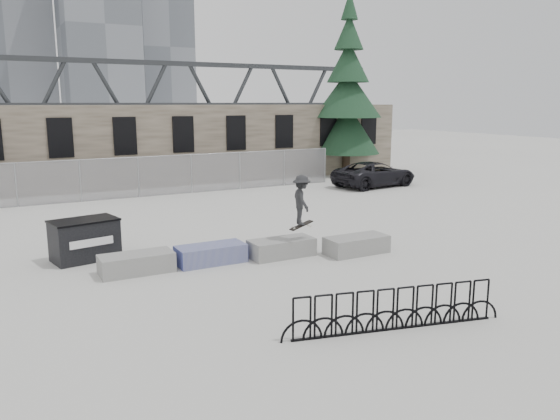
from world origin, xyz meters
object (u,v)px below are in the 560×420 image
object	(u,v)px
planter_center_left	(211,253)
bike_rack	(395,310)
planter_center_right	(282,247)
suv	(375,174)
planter_offset	(357,244)
skateboarder	(302,200)
planter_far_left	(137,263)
dumpster	(85,239)
spruce_tree	(348,99)

from	to	relation	value
planter_center_left	bike_rack	size ratio (longest dim) A/B	0.41
planter_center_right	suv	bearing A→B (deg)	41.43
planter_offset	skateboarder	xyz separation A→B (m)	(-1.71, 0.50, 1.47)
planter_far_left	planter_center_right	xyz separation A→B (m)	(4.32, -0.45, 0.00)
planter_center_right	suv	world-z (taller)	suv
planter_center_right	dumpster	world-z (taller)	dumpster
planter_offset	spruce_tree	xyz separation A→B (m)	(10.71, 15.85, 4.55)
dumpster	skateboarder	world-z (taller)	skateboarder
planter_center_left	skateboarder	distance (m)	3.14
planter_center_left	suv	xyz separation A→B (m)	(13.56, 9.69, 0.40)
skateboarder	spruce_tree	bearing A→B (deg)	-25.80
planter_offset	dumpster	xyz separation A→B (m)	(-7.59, 3.28, 0.33)
spruce_tree	skateboarder	world-z (taller)	spruce_tree
spruce_tree	suv	distance (m)	6.67
planter_far_left	bike_rack	bearing A→B (deg)	-59.54
planter_far_left	skateboarder	bearing A→B (deg)	-8.86
bike_rack	skateboarder	size ratio (longest dim) A/B	2.93
suv	planter_center_left	bearing A→B (deg)	118.95
planter_center_right	dumpster	bearing A→B (deg)	155.23
dumpster	suv	world-z (taller)	suv
planter_offset	planter_center_left	bearing A→B (deg)	165.16
skateboarder	dumpster	bearing A→B (deg)	77.92
planter_center_left	suv	bearing A→B (deg)	35.55
dumpster	bike_rack	xyz separation A→B (m)	(4.81, -8.43, -0.19)
spruce_tree	planter_far_left	bearing A→B (deg)	-139.80
planter_offset	spruce_tree	bearing A→B (deg)	55.96
planter_far_left	suv	bearing A→B (deg)	31.42
bike_rack	planter_far_left	bearing A→B (deg)	120.46
planter_center_left	bike_rack	xyz separation A→B (m)	(1.62, -6.32, 0.14)
planter_center_right	bike_rack	bearing A→B (deg)	-95.29
bike_rack	skateboarder	distance (m)	5.91
suv	skateboarder	xyz separation A→B (m)	(-10.87, -10.36, 1.06)
planter_center_right	planter_center_left	bearing A→B (deg)	170.53
planter_center_right	planter_offset	xyz separation A→B (m)	(2.23, -0.81, 0.00)
suv	skateboarder	size ratio (longest dim) A/B	3.05
planter_offset	suv	world-z (taller)	suv
planter_center_left	suv	world-z (taller)	suv
planter_far_left	suv	world-z (taller)	suv
planter_offset	suv	xyz separation A→B (m)	(9.16, 10.86, 0.40)
planter_center_right	suv	xyz separation A→B (m)	(11.39, 10.05, 0.40)
planter_offset	bike_rack	size ratio (longest dim) A/B	0.41
planter_far_left	bike_rack	xyz separation A→B (m)	(3.77, -6.41, 0.14)
planter_center_right	skateboarder	size ratio (longest dim) A/B	1.21
planter_offset	bike_rack	world-z (taller)	bike_rack
planter_center_right	bike_rack	world-z (taller)	bike_rack
planter_center_right	skateboarder	distance (m)	1.58
planter_offset	planter_far_left	bearing A→B (deg)	169.12
planter_center_left	planter_center_right	size ratio (longest dim) A/B	1.00
planter_far_left	planter_center_right	bearing A→B (deg)	-6.00
dumpster	bike_rack	size ratio (longest dim) A/B	0.43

